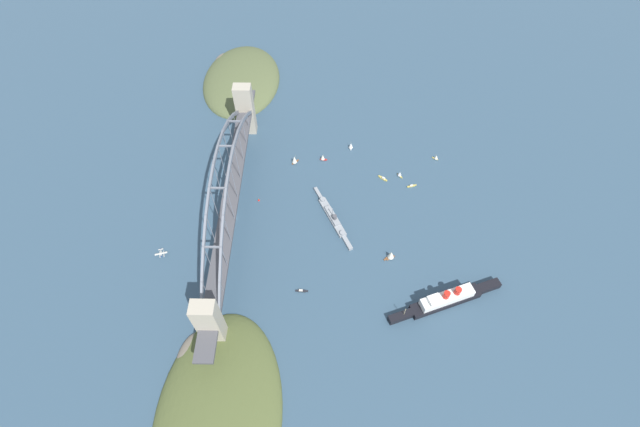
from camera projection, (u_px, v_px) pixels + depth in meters
name	position (u px, v px, depth m)	size (l,w,h in m)	color
ground_plane	(236.00, 217.00, 426.19)	(1400.00, 1400.00, 0.00)	#334C60
harbor_arch_bridge	(230.00, 197.00, 400.05)	(295.23, 18.00, 76.18)	#ADA38E
headland_west_shore	(241.00, 80.00, 544.91)	(136.71, 91.71, 27.66)	#515B38
headland_east_shore	(217.00, 416.00, 323.72)	(161.44, 92.66, 23.40)	#4C562D
ocean_liner	(446.00, 299.00, 370.43)	(42.22, 98.72, 19.99)	black
naval_cruiser	(333.00, 217.00, 423.22)	(71.88, 37.12, 15.61)	gray
seaplane_taxiing_near_bridge	(161.00, 253.00, 400.68)	(8.81, 11.03, 4.93)	#B7B7B2
small_boat_0	(294.00, 160.00, 462.57)	(7.97, 7.96, 10.76)	brown
small_boat_1	(400.00, 174.00, 453.52)	(6.39, 5.58, 6.86)	gold
small_boat_2	(301.00, 291.00, 380.73)	(2.22, 10.75, 2.23)	black
small_boat_3	(436.00, 157.00, 467.25)	(5.13, 6.25, 6.58)	gold
small_boat_4	(351.00, 146.00, 475.59)	(8.03, 4.57, 8.30)	silver
small_boat_5	(391.00, 255.00, 396.41)	(7.63, 10.24, 10.86)	brown
small_boat_6	(323.00, 157.00, 465.87)	(4.44, 7.53, 8.41)	#B2231E
small_boat_7	(383.00, 178.00, 453.25)	(7.91, 9.06, 2.36)	gold
small_boat_8	(412.00, 186.00, 447.58)	(3.98, 9.80, 2.31)	gold
channel_marker_buoy	(259.00, 200.00, 437.07)	(2.20, 2.20, 2.75)	red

